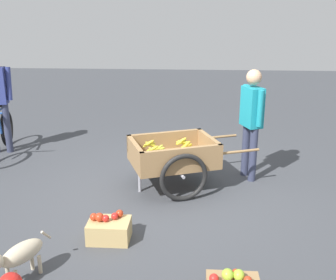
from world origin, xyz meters
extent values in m
plane|color=#3D3F44|center=(0.00, 0.00, 0.00)|extent=(24.00, 24.00, 0.00)
cube|color=#937047|center=(-0.09, -0.34, 0.40)|extent=(1.31, 1.14, 0.10)
cube|color=#937047|center=(0.39, -0.16, 0.57)|extent=(0.34, 0.77, 0.24)
cube|color=#937047|center=(-0.58, -0.53, 0.57)|extent=(0.34, 0.77, 0.24)
cube|color=#937047|center=(-0.23, 0.00, 0.57)|extent=(1.05, 0.45, 0.24)
cube|color=#937047|center=(0.04, -0.69, 0.57)|extent=(1.05, 0.45, 0.24)
torus|color=black|center=(-0.25, 0.07, 0.32)|extent=(0.62, 0.29, 0.64)
torus|color=black|center=(0.07, -0.76, 0.32)|extent=(0.62, 0.29, 0.64)
cylinder|color=#9E9EA8|center=(-0.09, -0.34, 0.32)|extent=(0.35, 0.84, 0.04)
cylinder|color=#937047|center=(-0.98, -0.32, 0.55)|extent=(0.53, 0.23, 0.04)
cylinder|color=#937047|center=(-0.74, -0.96, 0.55)|extent=(0.53, 0.23, 0.04)
cylinder|color=#9E9EA8|center=(0.35, -0.18, 0.18)|extent=(0.04, 0.04, 0.35)
ellipsoid|color=gold|center=(-0.38, -0.19, 0.54)|extent=(0.18, 0.06, 0.14)
ellipsoid|color=gold|center=(-0.37, -0.18, 0.55)|extent=(0.19, 0.05, 0.09)
ellipsoid|color=gold|center=(-0.37, -0.17, 0.56)|extent=(0.18, 0.06, 0.05)
ellipsoid|color=gold|center=(-0.36, -0.16, 0.57)|extent=(0.19, 0.09, 0.09)
ellipsoid|color=gold|center=(-0.36, -0.15, 0.58)|extent=(0.17, 0.14, 0.12)
ellipsoid|color=gold|center=(-0.01, -0.06, 0.54)|extent=(0.19, 0.08, 0.13)
ellipsoid|color=gold|center=(0.00, -0.05, 0.55)|extent=(0.18, 0.14, 0.08)
ellipsoid|color=gold|center=(0.01, -0.04, 0.56)|extent=(0.18, 0.13, 0.09)
ellipsoid|color=gold|center=(0.02, -0.03, 0.57)|extent=(0.17, 0.14, 0.13)
ellipsoid|color=gold|center=(-0.29, -0.62, 0.49)|extent=(0.18, 0.12, 0.13)
ellipsoid|color=gold|center=(-0.28, -0.61, 0.50)|extent=(0.18, 0.14, 0.09)
ellipsoid|color=gold|center=(-0.27, -0.60, 0.51)|extent=(0.17, 0.14, 0.04)
ellipsoid|color=gold|center=(-0.27, -0.59, 0.52)|extent=(0.19, 0.12, 0.10)
ellipsoid|color=gold|center=(-0.25, -0.58, 0.53)|extent=(0.17, 0.13, 0.15)
ellipsoid|color=gold|center=(0.14, -0.16, 0.59)|extent=(0.18, 0.06, 0.13)
ellipsoid|color=gold|center=(0.14, -0.15, 0.60)|extent=(0.17, 0.15, 0.09)
ellipsoid|color=gold|center=(0.16, -0.14, 0.61)|extent=(0.19, 0.07, 0.08)
ellipsoid|color=gold|center=(0.16, -0.13, 0.62)|extent=(0.19, 0.10, 0.12)
ellipsoid|color=gold|center=(0.22, -0.43, 0.58)|extent=(0.19, 0.09, 0.13)
ellipsoid|color=gold|center=(0.23, -0.42, 0.59)|extent=(0.18, 0.14, 0.05)
ellipsoid|color=gold|center=(0.25, -0.41, 0.60)|extent=(0.18, 0.10, 0.13)
ellipsoid|color=gold|center=(0.05, -0.14, 0.51)|extent=(0.18, 0.06, 0.13)
ellipsoid|color=gold|center=(0.06, -0.13, 0.52)|extent=(0.19, 0.08, 0.07)
ellipsoid|color=gold|center=(0.07, -0.12, 0.53)|extent=(0.19, 0.06, 0.09)
ellipsoid|color=gold|center=(0.08, -0.11, 0.54)|extent=(0.17, 0.07, 0.15)
ellipsoid|color=gold|center=(-0.22, -0.63, 0.55)|extent=(0.19, 0.08, 0.13)
ellipsoid|color=gold|center=(-0.22, -0.62, 0.56)|extent=(0.17, 0.15, 0.11)
ellipsoid|color=gold|center=(-0.21, -0.61, 0.57)|extent=(0.18, 0.05, 0.04)
ellipsoid|color=gold|center=(-0.20, -0.60, 0.58)|extent=(0.17, 0.15, 0.10)
ellipsoid|color=gold|center=(-0.19, -0.59, 0.59)|extent=(0.18, 0.06, 0.15)
ellipsoid|color=gold|center=(0.08, -0.41, 0.51)|extent=(0.17, 0.07, 0.15)
ellipsoid|color=gold|center=(0.09, -0.40, 0.52)|extent=(0.19, 0.10, 0.10)
ellipsoid|color=gold|center=(0.10, -0.39, 0.53)|extent=(0.17, 0.15, 0.05)
ellipsoid|color=gold|center=(0.11, -0.38, 0.54)|extent=(0.19, 0.07, 0.09)
ellipsoid|color=gold|center=(0.12, -0.37, 0.55)|extent=(0.17, 0.13, 0.13)
cylinder|color=#333851|center=(-1.20, -0.66, 0.39)|extent=(0.11, 0.11, 0.78)
cylinder|color=#333851|center=(-1.13, -0.86, 0.39)|extent=(0.11, 0.11, 0.78)
cube|color=teal|center=(-1.17, -0.76, 1.06)|extent=(0.31, 0.39, 0.55)
sphere|color=tan|center=(-1.17, -0.76, 1.47)|extent=(0.21, 0.21, 0.21)
cylinder|color=teal|center=(-1.24, -0.55, 1.09)|extent=(0.08, 0.10, 0.50)
cylinder|color=teal|center=(-1.09, -0.96, 1.09)|extent=(0.08, 0.14, 0.50)
torus|color=black|center=(2.97, -1.96, 0.33)|extent=(0.18, 0.66, 0.66)
cylinder|color=#333851|center=(2.80, -1.63, 0.43)|extent=(0.11, 0.11, 0.85)
cylinder|color=navy|center=(2.69, -1.65, 1.18)|extent=(0.08, 0.13, 0.55)
ellipsoid|color=beige|center=(1.15, 1.75, 0.27)|extent=(0.37, 0.47, 0.18)
cylinder|color=beige|center=(1.01, 1.50, 0.31)|extent=(0.07, 0.11, 0.12)
cylinder|color=beige|center=(1.16, 1.89, 0.09)|extent=(0.04, 0.04, 0.18)
cylinder|color=beige|center=(1.26, 1.84, 0.09)|extent=(0.04, 0.04, 0.18)
cylinder|color=beige|center=(1.04, 1.66, 0.09)|extent=(0.04, 0.04, 0.18)
cylinder|color=beige|center=(1.13, 1.61, 0.09)|extent=(0.04, 0.04, 0.18)
cube|color=tan|center=(0.51, 1.05, 0.11)|extent=(0.44, 0.32, 0.22)
sphere|color=red|center=(0.54, 1.06, 0.26)|extent=(0.08, 0.08, 0.08)
sphere|color=red|center=(0.46, 1.00, 0.26)|extent=(0.08, 0.08, 0.08)
sphere|color=#B23319|center=(0.67, 1.04, 0.26)|extent=(0.08, 0.08, 0.08)
sphere|color=#B23319|center=(0.41, 0.95, 0.26)|extent=(0.08, 0.08, 0.08)
sphere|color=#B23319|center=(0.61, 1.05, 0.27)|extent=(0.09, 0.09, 0.09)
sphere|color=#99BF33|center=(-0.76, 1.94, 0.27)|extent=(0.10, 0.10, 0.10)
sphere|color=#99BF33|center=(-0.66, 1.94, 0.27)|extent=(0.10, 0.10, 0.10)
sphere|color=#B23319|center=(-0.74, 1.91, 0.26)|extent=(0.08, 0.08, 0.08)
sphere|color=#B23319|center=(-0.82, 1.99, 0.26)|extent=(0.07, 0.07, 0.07)
sphere|color=red|center=(-0.55, 1.99, 0.26)|extent=(0.08, 0.08, 0.08)
camera|label=1|loc=(-0.36, 4.81, 2.34)|focal=43.46mm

